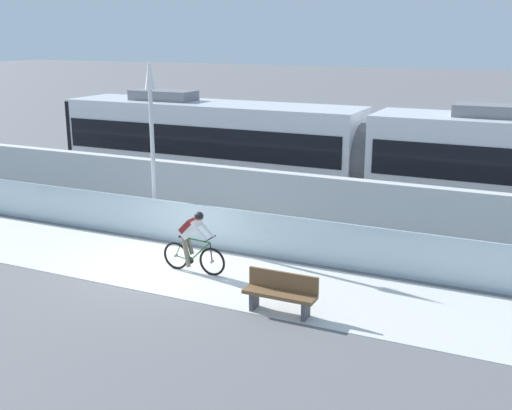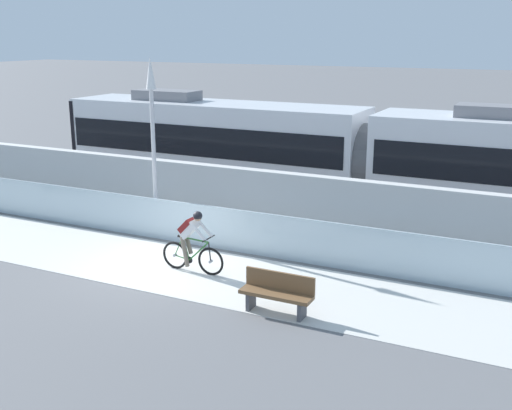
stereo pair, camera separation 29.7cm
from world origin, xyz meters
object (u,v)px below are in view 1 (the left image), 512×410
object	(u,v)px
lamp_post_antenna	(152,125)
bench	(281,292)
cyclist_on_bike	(193,242)
tram	(367,159)

from	to	relation	value
lamp_post_antenna	bench	size ratio (longest dim) A/B	3.25
cyclist_on_bike	bench	xyz separation A→B (m)	(2.93, -1.28, -0.32)
lamp_post_antenna	bench	xyz separation A→B (m)	(5.50, -3.44, -2.81)
cyclist_on_bike	bench	size ratio (longest dim) A/B	1.11
tram	cyclist_on_bike	world-z (taller)	tram
cyclist_on_bike	bench	bearing A→B (deg)	-23.68
tram	lamp_post_antenna	bearing A→B (deg)	-137.06
tram	cyclist_on_bike	distance (m)	7.37
lamp_post_antenna	bench	distance (m)	7.07
cyclist_on_bike	lamp_post_antenna	bearing A→B (deg)	140.08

